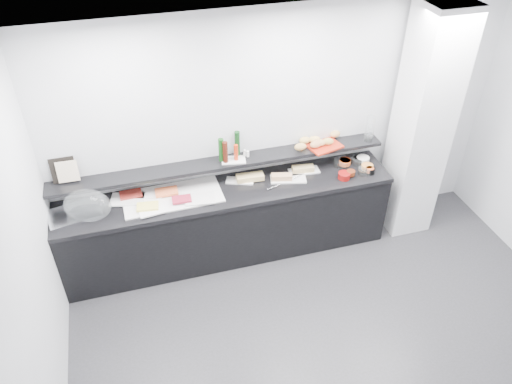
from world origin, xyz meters
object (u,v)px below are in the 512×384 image
object	(u,v)px
condiment_tray	(234,160)
carafe	(370,128)
cloche_base	(74,214)
framed_print	(63,170)
sandwich_plate_mid	(288,179)
bread_tray	(325,146)

from	to	relation	value
condiment_tray	carafe	size ratio (longest dim) A/B	0.84
cloche_base	carafe	bearing A→B (deg)	-9.78
framed_print	carafe	bearing A→B (deg)	-4.29
framed_print	sandwich_plate_mid	bearing A→B (deg)	-8.97
cloche_base	condiment_tray	world-z (taller)	condiment_tray
sandwich_plate_mid	condiment_tray	bearing A→B (deg)	177.58
bread_tray	carafe	bearing A→B (deg)	-15.05
bread_tray	carafe	world-z (taller)	carafe
carafe	cloche_base	bearing A→B (deg)	-177.40
bread_tray	framed_print	bearing A→B (deg)	162.32
bread_tray	cloche_base	bearing A→B (deg)	168.03
sandwich_plate_mid	condiment_tray	distance (m)	0.64
cloche_base	carafe	xyz separation A→B (m)	(3.23, 0.15, 0.38)
framed_print	carafe	xyz separation A→B (m)	(3.26, -0.12, 0.02)
bread_tray	sandwich_plate_mid	bearing A→B (deg)	-177.35
sandwich_plate_mid	cloche_base	bearing A→B (deg)	-166.65
sandwich_plate_mid	framed_print	world-z (taller)	framed_print
cloche_base	condiment_tray	bearing A→B (deg)	-6.95
sandwich_plate_mid	framed_print	size ratio (longest dim) A/B	1.49
carafe	sandwich_plate_mid	bearing A→B (deg)	-171.47
condiment_tray	bread_tray	xyz separation A→B (m)	(1.03, -0.01, 0.00)
condiment_tray	bread_tray	bearing A→B (deg)	9.63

